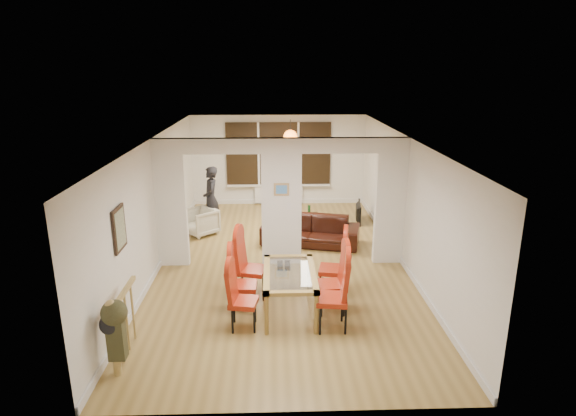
{
  "coord_description": "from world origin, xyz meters",
  "views": [
    {
      "loc": [
        -0.17,
        -9.27,
        3.94
      ],
      "look_at": [
        0.15,
        0.6,
        1.01
      ],
      "focal_mm": 30.0,
      "sensor_mm": 36.0,
      "label": 1
    }
  ],
  "objects_px": {
    "dining_table": "(290,292)",
    "bottle": "(309,210)",
    "coffee_table": "(301,218)",
    "armchair": "(201,222)",
    "dining_chair_lb": "(243,281)",
    "sofa": "(310,230)",
    "person": "(211,199)",
    "dining_chair_rb": "(332,280)",
    "dining_chair_la": "(243,298)",
    "bowl": "(306,214)",
    "dining_chair_rc": "(332,265)",
    "television": "(356,212)",
    "dining_chair_ra": "(332,294)",
    "dining_chair_lc": "(252,265)"
  },
  "relations": [
    {
      "from": "bowl",
      "to": "dining_chair_lc",
      "type": "bearing_deg",
      "value": -106.74
    },
    {
      "from": "bottle",
      "to": "coffee_table",
      "type": "bearing_deg",
      "value": 170.36
    },
    {
      "from": "dining_chair_rb",
      "to": "dining_chair_lc",
      "type": "bearing_deg",
      "value": 151.06
    },
    {
      "from": "coffee_table",
      "to": "dining_chair_rb",
      "type": "bearing_deg",
      "value": -87.27
    },
    {
      "from": "dining_chair_lc",
      "to": "bowl",
      "type": "height_order",
      "value": "dining_chair_lc"
    },
    {
      "from": "dining_chair_rb",
      "to": "bowl",
      "type": "bearing_deg",
      "value": 86.64
    },
    {
      "from": "dining_chair_la",
      "to": "bowl",
      "type": "relative_size",
      "value": 4.52
    },
    {
      "from": "coffee_table",
      "to": "armchair",
      "type": "bearing_deg",
      "value": -161.18
    },
    {
      "from": "dining_chair_lc",
      "to": "coffee_table",
      "type": "xyz_separation_m",
      "value": [
        1.1,
        4.14,
        -0.48
      ]
    },
    {
      "from": "dining_chair_la",
      "to": "bottle",
      "type": "bearing_deg",
      "value": 84.32
    },
    {
      "from": "dining_chair_rc",
      "to": "television",
      "type": "xyz_separation_m",
      "value": [
        1.13,
        4.16,
        -0.32
      ]
    },
    {
      "from": "dining_table",
      "to": "dining_chair_lb",
      "type": "xyz_separation_m",
      "value": [
        -0.76,
        0.05,
        0.18
      ]
    },
    {
      "from": "sofa",
      "to": "person",
      "type": "height_order",
      "value": "person"
    },
    {
      "from": "coffee_table",
      "to": "dining_chair_lb",
      "type": "bearing_deg",
      "value": -104.71
    },
    {
      "from": "television",
      "to": "coffee_table",
      "type": "bearing_deg",
      "value": 98.68
    },
    {
      "from": "dining_chair_rc",
      "to": "armchair",
      "type": "bearing_deg",
      "value": 141.59
    },
    {
      "from": "dining_chair_rc",
      "to": "bowl",
      "type": "relative_size",
      "value": 5.0
    },
    {
      "from": "dining_chair_ra",
      "to": "bowl",
      "type": "bearing_deg",
      "value": 97.23
    },
    {
      "from": "dining_chair_la",
      "to": "bottle",
      "type": "xyz_separation_m",
      "value": [
        1.4,
        5.19,
        -0.17
      ]
    },
    {
      "from": "dining_chair_ra",
      "to": "person",
      "type": "height_order",
      "value": "person"
    },
    {
      "from": "person",
      "to": "television",
      "type": "bearing_deg",
      "value": 88.25
    },
    {
      "from": "dining_table",
      "to": "bottle",
      "type": "xyz_separation_m",
      "value": [
        0.67,
        4.7,
        -0.01
      ]
    },
    {
      "from": "bowl",
      "to": "dining_chair_rb",
      "type": "bearing_deg",
      "value": -88.79
    },
    {
      "from": "dining_table",
      "to": "person",
      "type": "bearing_deg",
      "value": 112.94
    },
    {
      "from": "bottle",
      "to": "television",
      "type": "bearing_deg",
      "value": 2.67
    },
    {
      "from": "dining_chair_rc",
      "to": "person",
      "type": "xyz_separation_m",
      "value": [
        -2.56,
        3.62,
        0.23
      ]
    },
    {
      "from": "dining_table",
      "to": "dining_chair_la",
      "type": "bearing_deg",
      "value": -145.72
    },
    {
      "from": "dining_chair_ra",
      "to": "armchair",
      "type": "distance_m",
      "value": 5.17
    },
    {
      "from": "dining_chair_lc",
      "to": "dining_chair_rc",
      "type": "height_order",
      "value": "dining_chair_lc"
    },
    {
      "from": "armchair",
      "to": "television",
      "type": "height_order",
      "value": "armchair"
    },
    {
      "from": "dining_chair_la",
      "to": "coffee_table",
      "type": "bearing_deg",
      "value": 86.52
    },
    {
      "from": "dining_table",
      "to": "bowl",
      "type": "xyz_separation_m",
      "value": [
        0.59,
        4.68,
        -0.12
      ]
    },
    {
      "from": "dining_chair_la",
      "to": "bowl",
      "type": "xyz_separation_m",
      "value": [
        1.33,
        5.18,
        -0.28
      ]
    },
    {
      "from": "dining_chair_lc",
      "to": "sofa",
      "type": "height_order",
      "value": "dining_chair_lc"
    },
    {
      "from": "dining_chair_rb",
      "to": "coffee_table",
      "type": "distance_m",
      "value": 4.77
    },
    {
      "from": "dining_table",
      "to": "dining_chair_rb",
      "type": "height_order",
      "value": "dining_chair_rb"
    },
    {
      "from": "dining_chair_rc",
      "to": "coffee_table",
      "type": "relative_size",
      "value": 1.26
    },
    {
      "from": "dining_chair_ra",
      "to": "person",
      "type": "bearing_deg",
      "value": 123.72
    },
    {
      "from": "dining_chair_lc",
      "to": "armchair",
      "type": "height_order",
      "value": "dining_chair_lc"
    },
    {
      "from": "dining_chair_rc",
      "to": "bowl",
      "type": "distance_m",
      "value": 4.11
    },
    {
      "from": "dining_chair_la",
      "to": "dining_chair_rc",
      "type": "bearing_deg",
      "value": 45.27
    },
    {
      "from": "dining_table",
      "to": "dining_chair_lb",
      "type": "height_order",
      "value": "dining_chair_lb"
    },
    {
      "from": "sofa",
      "to": "person",
      "type": "bearing_deg",
      "value": 169.7
    },
    {
      "from": "armchair",
      "to": "dining_chair_lc",
      "type": "bearing_deg",
      "value": -19.45
    },
    {
      "from": "dining_chair_la",
      "to": "armchair",
      "type": "xyz_separation_m",
      "value": [
        -1.29,
        4.38,
        -0.2
      ]
    },
    {
      "from": "coffee_table",
      "to": "sofa",
      "type": "bearing_deg",
      "value": -85.7
    },
    {
      "from": "coffee_table",
      "to": "bottle",
      "type": "xyz_separation_m",
      "value": [
        0.2,
        -0.03,
        0.25
      ]
    },
    {
      "from": "dining_chair_ra",
      "to": "person",
      "type": "xyz_separation_m",
      "value": [
        -2.41,
        4.76,
        0.22
      ]
    },
    {
      "from": "coffee_table",
      "to": "bowl",
      "type": "bearing_deg",
      "value": -21.37
    },
    {
      "from": "dining_chair_rc",
      "to": "bottle",
      "type": "bearing_deg",
      "value": 102.74
    }
  ]
}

